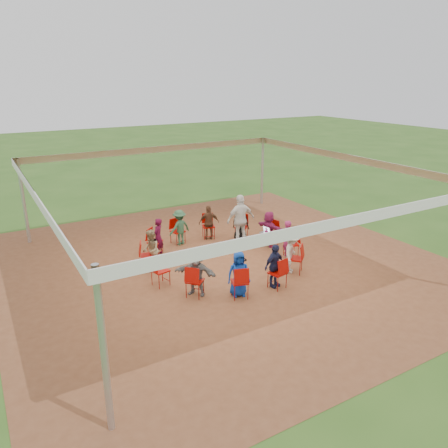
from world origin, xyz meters
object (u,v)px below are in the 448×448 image
person_seated_10 (288,239)px  chair_7 (195,281)px  person_seated_1 (241,223)px  person_seated_9 (291,253)px  chair_8 (240,282)px  person_seated_7 (239,274)px  person_seated_3 (180,227)px  chair_10 (295,259)px  chair_0 (271,233)px  chair_5 (147,256)px  laptop (266,231)px  chair_11 (291,244)px  person_seated_8 (274,266)px  chair_3 (178,231)px  chair_6 (160,271)px  chair_9 (277,273)px  person_seated_6 (196,273)px  chair_1 (241,227)px  chair_2 (208,226)px  chair_4 (155,242)px  cable_coil (242,260)px  person_seated_5 (151,250)px  standing_person (241,220)px  person_seated_4 (158,237)px  person_seated_0 (269,229)px  person_seated_2 (209,223)px

person_seated_10 → chair_7: bearing=120.9°
person_seated_1 → person_seated_9: bearing=135.0°
chair_8 → person_seated_7: size_ratio=0.72×
person_seated_3 → person_seated_7: size_ratio=1.00×
chair_8 → person_seated_10: bearing=46.5°
chair_10 → person_seated_3: person_seated_3 is taller
chair_0 → person_seated_10: (-0.17, -1.15, 0.18)m
chair_5 → laptop: 4.18m
chair_7 → person_seated_7: bearing=20.7°
chair_11 → person_seated_8: person_seated_8 is taller
chair_3 → chair_6: same height
chair_9 → chair_10: (1.06, 0.54, 0.00)m
person_seated_1 → person_seated_7: size_ratio=1.00×
chair_5 → person_seated_6: size_ratio=0.72×
chair_0 → chair_1: bearing=15.0°
chair_2 → person_seated_8: bearing=104.6°
chair_4 → person_seated_8: 4.34m
person_seated_8 → person_seated_9: 1.13m
chair_0 → cable_coil: (-1.58, -0.62, -0.43)m
chair_4 → laptop: 3.75m
person_seated_5 → person_seated_9: size_ratio=1.00×
person_seated_8 → standing_person: standing_person is taller
person_seated_1 → standing_person: size_ratio=0.70×
chair_1 → person_seated_4: size_ratio=0.72×
person_seated_6 → person_seated_8: 2.18m
person_seated_10 → standing_person: standing_person is taller
chair_6 → person_seated_1: bearing=104.6°
chair_6 → person_seated_10: (4.33, -0.19, 0.18)m
chair_1 → chair_8: bearing=105.0°
chair_5 → person_seated_7: size_ratio=0.72×
chair_11 → person_seated_0: (-0.06, 1.17, 0.18)m
chair_10 → laptop: 2.18m
chair_9 → person_seated_0: size_ratio=0.72×
chair_2 → person_seated_3: bearing=20.7°
chair_9 → person_seated_5: bearing=119.1°
cable_coil → chair_11: bearing=-20.6°
chair_6 → chair_11: 4.45m
chair_1 → person_seated_1: 0.22m
chair_8 → person_seated_3: person_seated_3 is taller
chair_9 → person_seated_9: 1.18m
person_seated_2 → chair_11: bearing=136.5°
chair_2 → person_seated_10: person_seated_10 is taller
person_seated_7 → person_seated_8: size_ratio=1.00×
chair_7 → person_seated_10: (3.79, 0.87, 0.18)m
chair_6 → cable_coil: chair_6 is taller
chair_5 → person_seated_7: 3.18m
chair_9 → person_seated_0: 3.18m
person_seated_3 → chair_8: bearing=74.6°
standing_person → laptop: size_ratio=5.07×
person_seated_0 → person_seated_3: size_ratio=1.00×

